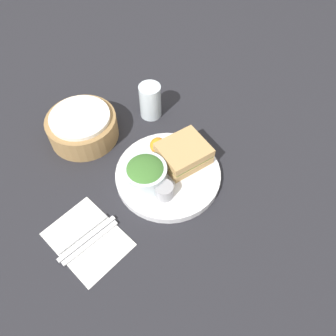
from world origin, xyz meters
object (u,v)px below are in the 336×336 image
object	(u,v)px
drink_glass	(150,101)
knife	(87,238)
bread_basket	(82,126)
fork	(91,243)
salad_bowl	(145,173)
dressing_cup	(164,191)
plate	(168,175)
sandwich	(184,154)
spoon	(83,233)

from	to	relation	value
drink_glass	knife	bearing A→B (deg)	-154.64
knife	bread_basket	bearing A→B (deg)	-124.03
fork	salad_bowl	bearing A→B (deg)	-169.47
dressing_cup	drink_glass	distance (m)	0.32
knife	fork	bearing A→B (deg)	90.00
plate	knife	bearing A→B (deg)	177.03
plate	fork	world-z (taller)	plate
sandwich	dressing_cup	xyz separation A→B (m)	(-0.12, -0.04, -0.01)
bread_basket	knife	world-z (taller)	bread_basket
salad_bowl	drink_glass	xyz separation A→B (m)	(0.20, 0.19, -0.00)
sandwich	bread_basket	distance (m)	0.32
sandwich	spoon	distance (m)	0.34
salad_bowl	dressing_cup	size ratio (longest dim) A/B	2.39
bread_basket	salad_bowl	bearing A→B (deg)	-88.93
drink_glass	sandwich	bearing A→B (deg)	-110.20
spoon	drink_glass	bearing A→B (deg)	-153.68
drink_glass	fork	bearing A→B (deg)	-152.69
knife	spoon	bearing A→B (deg)	-90.00
salad_bowl	dressing_cup	world-z (taller)	salad_bowl
plate	knife	distance (m)	0.27
fork	spoon	size ratio (longest dim) A/B	1.11
salad_bowl	fork	bearing A→B (deg)	-172.44
bread_basket	spoon	size ratio (longest dim) A/B	1.44
plate	sandwich	distance (m)	0.07
plate	drink_glass	bearing A→B (deg)	56.18
salad_bowl	knife	distance (m)	0.22
plate	bread_basket	size ratio (longest dim) A/B	1.41
salad_bowl	knife	xyz separation A→B (m)	(-0.21, -0.01, -0.05)
bread_basket	spoon	distance (m)	0.33
plate	dressing_cup	xyz separation A→B (m)	(-0.06, -0.04, 0.03)
knife	drink_glass	bearing A→B (deg)	-151.66
drink_glass	spoon	size ratio (longest dim) A/B	0.78
knife	sandwich	bearing A→B (deg)	-179.88
dressing_cup	fork	bearing A→B (deg)	169.58
plate	bread_basket	xyz separation A→B (m)	(-0.06, 0.29, 0.03)
bread_basket	fork	world-z (taller)	bread_basket
fork	knife	xyz separation A→B (m)	(0.00, 0.02, 0.00)
drink_glass	bread_basket	bearing A→B (deg)	158.71
dressing_cup	bread_basket	bearing A→B (deg)	90.92
sandwich	bread_basket	world-z (taller)	bread_basket
drink_glass	spoon	bearing A→B (deg)	-156.65
bread_basket	fork	size ratio (longest dim) A/B	1.29
plate	knife	size ratio (longest dim) A/B	1.73
dressing_cup	bread_basket	size ratio (longest dim) A/B	0.23
bread_basket	spoon	xyz separation A→B (m)	(-0.21, -0.26, -0.03)
knife	spoon	world-z (taller)	same
plate	drink_glass	xyz separation A→B (m)	(0.14, 0.21, 0.05)
drink_glass	knife	xyz separation A→B (m)	(-0.41, -0.20, -0.05)
drink_glass	knife	world-z (taller)	drink_glass
salad_bowl	spoon	bearing A→B (deg)	177.99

